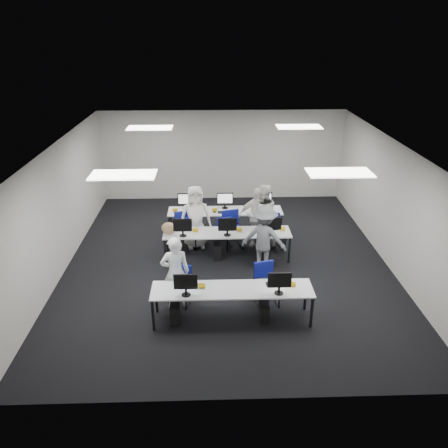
{
  "coord_description": "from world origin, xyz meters",
  "views": [
    {
      "loc": [
        -0.4,
        -9.69,
        5.49
      ],
      "look_at": [
        -0.08,
        0.1,
        1.0
      ],
      "focal_mm": 35.0,
      "sensor_mm": 36.0,
      "label": 1
    }
  ],
  "objects_px": {
    "chair_4": "(273,237)",
    "student_0": "(175,273)",
    "student_3": "(257,217)",
    "chair_3": "(232,236)",
    "desk_mid": "(227,234)",
    "chair_6": "(223,235)",
    "chair_2": "(185,237)",
    "chair_5": "(190,234)",
    "desk_front": "(232,291)",
    "student_1": "(262,216)",
    "photographer": "(264,238)",
    "chair_0": "(181,292)",
    "student_2": "(196,217)",
    "chair_7": "(269,232)",
    "chair_1": "(266,292)"
  },
  "relations": [
    {
      "from": "desk_front",
      "to": "chair_5",
      "type": "relative_size",
      "value": 3.7
    },
    {
      "from": "chair_5",
      "to": "student_1",
      "type": "bearing_deg",
      "value": -11.64
    },
    {
      "from": "chair_0",
      "to": "student_1",
      "type": "xyz_separation_m",
      "value": [
        2.03,
        2.66,
        0.6
      ]
    },
    {
      "from": "desk_front",
      "to": "chair_2",
      "type": "height_order",
      "value": "chair_2"
    },
    {
      "from": "chair_5",
      "to": "desk_front",
      "type": "bearing_deg",
      "value": -81.27
    },
    {
      "from": "chair_2",
      "to": "photographer",
      "type": "distance_m",
      "value": 2.35
    },
    {
      "from": "chair_6",
      "to": "student_3",
      "type": "relative_size",
      "value": 0.53
    },
    {
      "from": "desk_front",
      "to": "chair_6",
      "type": "relative_size",
      "value": 3.62
    },
    {
      "from": "chair_7",
      "to": "chair_3",
      "type": "bearing_deg",
      "value": -143.94
    },
    {
      "from": "student_2",
      "to": "chair_5",
      "type": "bearing_deg",
      "value": 126.69
    },
    {
      "from": "student_0",
      "to": "student_3",
      "type": "xyz_separation_m",
      "value": [
        1.97,
        2.76,
        0.02
      ]
    },
    {
      "from": "desk_mid",
      "to": "student_2",
      "type": "xyz_separation_m",
      "value": [
        -0.81,
        0.66,
        0.18
      ]
    },
    {
      "from": "chair_0",
      "to": "desk_front",
      "type": "bearing_deg",
      "value": -14.31
    },
    {
      "from": "chair_4",
      "to": "student_0",
      "type": "relative_size",
      "value": 0.56
    },
    {
      "from": "student_2",
      "to": "photographer",
      "type": "xyz_separation_m",
      "value": [
        1.67,
        -1.26,
        -0.02
      ]
    },
    {
      "from": "student_1",
      "to": "photographer",
      "type": "distance_m",
      "value": 1.29
    },
    {
      "from": "chair_5",
      "to": "student_3",
      "type": "distance_m",
      "value": 1.89
    },
    {
      "from": "chair_6",
      "to": "student_0",
      "type": "height_order",
      "value": "student_0"
    },
    {
      "from": "chair_2",
      "to": "student_2",
      "type": "bearing_deg",
      "value": -1.82
    },
    {
      "from": "desk_mid",
      "to": "chair_4",
      "type": "relative_size",
      "value": 3.5
    },
    {
      "from": "chair_4",
      "to": "student_0",
      "type": "bearing_deg",
      "value": -140.58
    },
    {
      "from": "student_3",
      "to": "photographer",
      "type": "relative_size",
      "value": 1.0
    },
    {
      "from": "chair_1",
      "to": "desk_front",
      "type": "bearing_deg",
      "value": -159.35
    },
    {
      "from": "chair_5",
      "to": "chair_2",
      "type": "bearing_deg",
      "value": -122.4
    },
    {
      "from": "chair_4",
      "to": "chair_5",
      "type": "height_order",
      "value": "chair_4"
    },
    {
      "from": "desk_front",
      "to": "student_3",
      "type": "height_order",
      "value": "student_3"
    },
    {
      "from": "desk_mid",
      "to": "student_1",
      "type": "distance_m",
      "value": 1.19
    },
    {
      "from": "desk_mid",
      "to": "chair_4",
      "type": "xyz_separation_m",
      "value": [
        1.26,
        0.55,
        -0.39
      ]
    },
    {
      "from": "chair_4",
      "to": "student_3",
      "type": "bearing_deg",
      "value": 157.87
    },
    {
      "from": "chair_3",
      "to": "student_0",
      "type": "xyz_separation_m",
      "value": [
        -1.32,
        -2.73,
        0.51
      ]
    },
    {
      "from": "desk_mid",
      "to": "chair_1",
      "type": "xyz_separation_m",
      "value": [
        0.76,
        -2.05,
        -0.39
      ]
    },
    {
      "from": "chair_4",
      "to": "chair_0",
      "type": "bearing_deg",
      "value": -141.01
    },
    {
      "from": "chair_0",
      "to": "chair_4",
      "type": "bearing_deg",
      "value": 63.26
    },
    {
      "from": "chair_6",
      "to": "student_1",
      "type": "xyz_separation_m",
      "value": [
        1.05,
        -0.05,
        0.59
      ]
    },
    {
      "from": "chair_4",
      "to": "chair_5",
      "type": "relative_size",
      "value": 1.05
    },
    {
      "from": "chair_5",
      "to": "student_2",
      "type": "bearing_deg",
      "value": -52.42
    },
    {
      "from": "student_2",
      "to": "student_3",
      "type": "distance_m",
      "value": 1.63
    },
    {
      "from": "desk_front",
      "to": "chair_4",
      "type": "relative_size",
      "value": 3.5
    },
    {
      "from": "chair_3",
      "to": "chair_6",
      "type": "bearing_deg",
      "value": 141.88
    },
    {
      "from": "student_3",
      "to": "chair_3",
      "type": "bearing_deg",
      "value": -164.54
    },
    {
      "from": "chair_1",
      "to": "chair_7",
      "type": "height_order",
      "value": "chair_1"
    },
    {
      "from": "chair_4",
      "to": "chair_7",
      "type": "height_order",
      "value": "chair_4"
    },
    {
      "from": "chair_4",
      "to": "student_0",
      "type": "height_order",
      "value": "student_0"
    },
    {
      "from": "chair_0",
      "to": "student_3",
      "type": "height_order",
      "value": "student_3"
    },
    {
      "from": "chair_5",
      "to": "student_2",
      "type": "height_order",
      "value": "student_2"
    },
    {
      "from": "chair_5",
      "to": "chair_6",
      "type": "bearing_deg",
      "value": -13.4
    },
    {
      "from": "desk_mid",
      "to": "chair_2",
      "type": "relative_size",
      "value": 3.26
    },
    {
      "from": "student_2",
      "to": "photographer",
      "type": "relative_size",
      "value": 1.02
    },
    {
      "from": "chair_0",
      "to": "student_0",
      "type": "bearing_deg",
      "value": -106.39
    },
    {
      "from": "student_1",
      "to": "photographer",
      "type": "bearing_deg",
      "value": 74.85
    }
  ]
}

